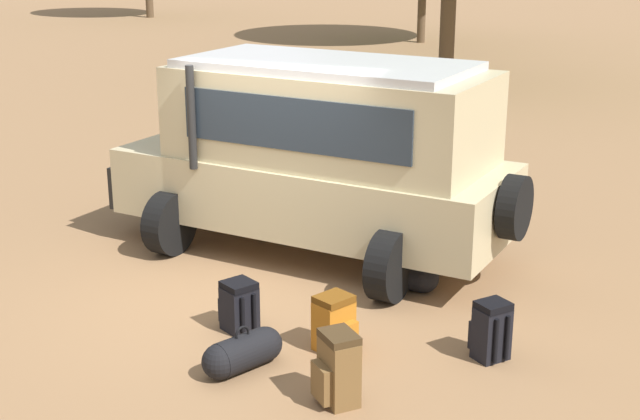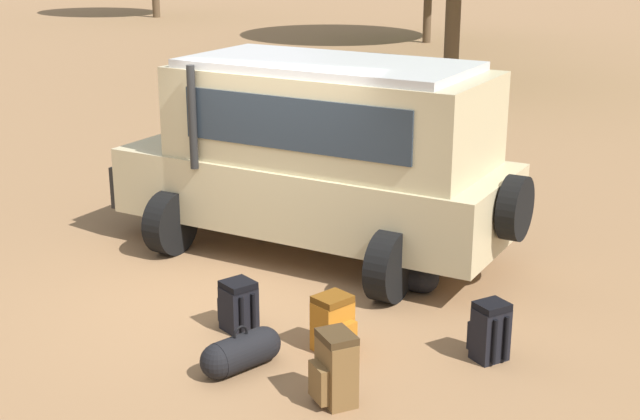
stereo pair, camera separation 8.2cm
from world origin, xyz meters
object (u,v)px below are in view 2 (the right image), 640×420
Objects in this scene: backpack_cluster_center at (490,332)px; backpack_outermost at (238,306)px; backpack_beside_front_wheel at (333,324)px; safari_vehicle at (321,153)px; duffel_bag_soft_canvas at (241,352)px; duffel_bag_low_black_case at (401,273)px; backpack_near_rear_wheel at (335,369)px.

backpack_cluster_center reaches higher than backpack_outermost.
backpack_beside_front_wheel is 1.08m from backpack_outermost.
safari_vehicle reaches higher than backpack_beside_front_wheel.
backpack_cluster_center is at bearing 6.72° from backpack_outermost.
safari_vehicle is 3.51m from backpack_cluster_center.
backpack_cluster_center is 2.36m from duffel_bag_soft_canvas.
safari_vehicle is 2.65m from backpack_outermost.
backpack_cluster_center is 1.89m from duffel_bag_low_black_case.
safari_vehicle is at bearing 140.52° from backpack_cluster_center.
duffel_bag_low_black_case is at bearing 71.69° from duffel_bag_soft_canvas.
backpack_beside_front_wheel is 0.62× the size of duffel_bag_low_black_case.
backpack_near_rear_wheel is at bearing -67.87° from backpack_beside_front_wheel.
backpack_near_rear_wheel is at bearing -13.39° from duffel_bag_soft_canvas.
backpack_near_rear_wheel reaches higher than duffel_bag_soft_canvas.
duffel_bag_low_black_case is at bearing 53.62° from backpack_outermost.
backpack_near_rear_wheel is (-1.07, -1.32, 0.04)m from backpack_cluster_center.
backpack_near_rear_wheel is (0.38, -0.94, 0.05)m from backpack_beside_front_wheel.
backpack_beside_front_wheel is at bearing 112.13° from backpack_near_rear_wheel.
backpack_near_rear_wheel is 0.72× the size of duffel_bag_low_black_case.
backpack_near_rear_wheel is 2.71m from duffel_bag_low_black_case.
safari_vehicle is at bearing 98.63° from duffel_bag_soft_canvas.
backpack_beside_front_wheel reaches higher than backpack_outermost.
backpack_beside_front_wheel is at bearing -165.64° from backpack_cluster_center.
backpack_cluster_center is 0.64× the size of duffel_bag_low_black_case.
safari_vehicle is 2.94m from backpack_beside_front_wheel.
duffel_bag_low_black_case is 2.58m from duffel_bag_soft_canvas.
duffel_bag_low_black_case is (1.23, 1.68, -0.07)m from backpack_outermost.
safari_vehicle is at bearing 113.81° from backpack_near_rear_wheel.
backpack_outermost is at bearing -173.28° from backpack_cluster_center.
backpack_outermost is 2.08m from duffel_bag_low_black_case.
backpack_outermost is at bearing -88.53° from safari_vehicle.
backpack_beside_front_wheel is (1.14, -2.51, -1.02)m from safari_vehicle.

